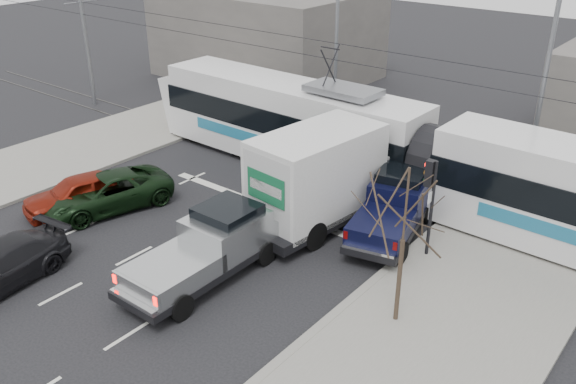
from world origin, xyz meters
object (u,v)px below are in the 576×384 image
Objects in this scene: street_lamp_near at (540,78)px; red_car at (79,193)px; green_car at (107,192)px; navy_pickup at (395,206)px; street_lamp_far at (334,34)px; traffic_signal at (430,187)px; bare_tree at (405,212)px; silver_pickup at (212,245)px; box_truck at (328,176)px; tram at (431,161)px.

red_car is at bearing -136.36° from street_lamp_near.
navy_pickup is at bearing 43.94° from green_car.
street_lamp_near is 1.00× the size of street_lamp_far.
green_car is (-12.01, -4.75, -2.00)m from traffic_signal.
bare_tree reaches higher than traffic_signal.
box_truck reaches higher than silver_pickup.
tram is at bearing 56.29° from red_car.
street_lamp_near is 2.02× the size of red_car.
street_lamp_far is 16.50m from silver_pickup.
box_truck is at bearing 50.51° from red_car.
street_lamp_near is (-0.29, 11.50, 1.32)m from bare_tree.
tram is at bearing 76.44° from navy_pickup.
tram is at bearing 110.29° from bare_tree.
traffic_signal is 13.07m from green_car.
traffic_signal is at bearing -41.72° from street_lamp_far.
navy_pickup is (-2.57, -6.66, -3.97)m from street_lamp_near.
street_lamp_near is 1.69× the size of green_car.
red_car is at bearing -98.14° from street_lamp_far.
box_truck is (-5.17, -7.37, -3.20)m from street_lamp_near.
traffic_signal is 0.62× the size of navy_pickup.
navy_pickup is 1.30× the size of red_car.
bare_tree is 6.94m from silver_pickup.
green_car is 1.10m from red_car.
street_lamp_far is at bearing 147.89° from tram.
street_lamp_far is 2.02× the size of red_car.
green_car is at bearing -139.82° from tram.
street_lamp_near is 1.12× the size of box_truck.
navy_pickup is at bearing 46.71° from red_car.
tram is at bearing 69.39° from silver_pickup.
tram is 4.61× the size of silver_pickup.
street_lamp_near is at bearing 91.42° from bare_tree.
traffic_signal is at bearing 4.63° from box_truck.
silver_pickup reaches higher than red_car.
traffic_signal is 7.91m from street_lamp_near.
street_lamp_near is at bearing 60.48° from red_car.
silver_pickup is at bearing -109.32° from tram.
street_lamp_far is (-10.66, 9.50, 2.37)m from traffic_signal.
box_truck is at bearing 178.21° from traffic_signal.
street_lamp_near is at bearing 59.01° from green_car.
green_car is 1.20× the size of red_car.
traffic_signal is 0.12× the size of tram.
silver_pickup is at bearing -130.69° from navy_pickup.
box_truck is at bearing -55.95° from street_lamp_far.
traffic_signal is 0.68× the size of green_car.
navy_pickup is at bearing 61.92° from silver_pickup.
street_lamp_far reaches higher than navy_pickup.
box_truck is 9.18m from green_car.
red_car is at bearing 179.77° from silver_pickup.
bare_tree is 0.94× the size of green_car.
bare_tree is 17.97m from street_lamp_far.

